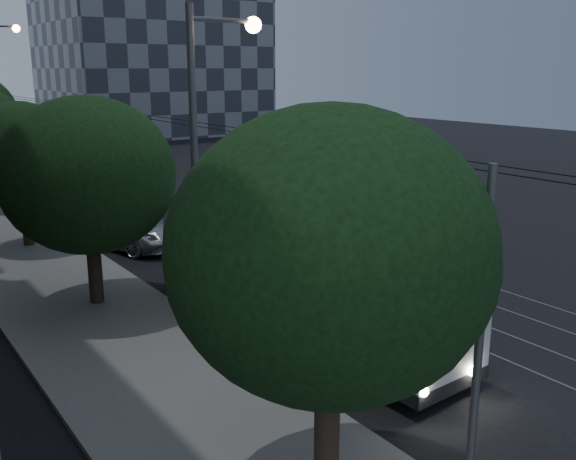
# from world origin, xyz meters

# --- Properties ---
(ground) EXTENTS (120.00, 120.00, 0.00)m
(ground) POSITION_xyz_m (0.00, 0.00, 0.00)
(ground) COLOR black
(ground) RESTS_ON ground
(tram_rails) EXTENTS (4.52, 90.00, 0.02)m
(tram_rails) POSITION_xyz_m (2.50, 20.00, 0.01)
(tram_rails) COLOR gray
(tram_rails) RESTS_ON ground
(overhead_wires) EXTENTS (2.23, 90.00, 6.00)m
(overhead_wires) POSITION_xyz_m (-4.97, 20.00, 3.47)
(overhead_wires) COLOR black
(overhead_wires) RESTS_ON ground
(building_distant_right) EXTENTS (22.00, 18.00, 24.00)m
(building_distant_right) POSITION_xyz_m (18.00, 55.00, 12.00)
(building_distant_right) COLOR #323640
(building_distant_right) RESTS_ON ground
(trolleybus) EXTENTS (2.98, 11.84, 5.63)m
(trolleybus) POSITION_xyz_m (-2.90, -1.62, 1.62)
(trolleybus) COLOR silver
(trolleybus) RESTS_ON ground
(pickup_silver) EXTENTS (4.61, 6.52, 1.65)m
(pickup_silver) POSITION_xyz_m (-3.43, 9.63, 0.83)
(pickup_silver) COLOR #B8BCC0
(pickup_silver) RESTS_ON ground
(car_white_a) EXTENTS (2.86, 4.70, 1.50)m
(car_white_a) POSITION_xyz_m (-4.01, 14.00, 0.75)
(car_white_a) COLOR silver
(car_white_a) RESTS_ON ground
(car_white_b) EXTENTS (3.57, 5.45, 1.47)m
(car_white_b) POSITION_xyz_m (-3.51, 19.50, 0.73)
(car_white_b) COLOR silver
(car_white_b) RESTS_ON ground
(car_white_c) EXTENTS (2.50, 3.98, 1.24)m
(car_white_c) POSITION_xyz_m (-2.74, 25.30, 0.62)
(car_white_c) COLOR #B0AFB4
(car_white_c) RESTS_ON ground
(tree_0) EXTENTS (5.26, 5.26, 6.88)m
(tree_0) POSITION_xyz_m (-7.00, -8.33, 4.50)
(tree_0) COLOR black
(tree_0) RESTS_ON ground
(tree_1) EXTENTS (5.33, 5.33, 6.60)m
(tree_1) POSITION_xyz_m (-7.00, 3.30, 4.19)
(tree_1) COLOR black
(tree_1) RESTS_ON ground
(tree_2) EXTENTS (4.10, 4.10, 6.10)m
(tree_2) POSITION_xyz_m (-7.00, 11.64, 4.23)
(tree_2) COLOR black
(tree_2) RESTS_ON ground
(streetlamp_near) EXTENTS (2.19, 0.44, 8.91)m
(streetlamp_near) POSITION_xyz_m (-5.10, -0.85, 5.43)
(streetlamp_near) COLOR #5B5B5D
(streetlamp_near) RESTS_ON ground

